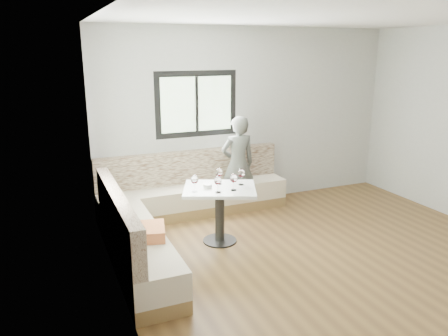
{
  "coord_description": "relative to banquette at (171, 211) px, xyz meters",
  "views": [
    {
      "loc": [
        -3.1,
        -3.78,
        2.45
      ],
      "look_at": [
        -0.98,
        1.24,
        0.97
      ],
      "focal_mm": 35.0,
      "sensor_mm": 36.0,
      "label": 1
    }
  ],
  "objects": [
    {
      "name": "wine_glass_d",
      "position": [
        0.56,
        -0.35,
        0.56
      ],
      "size": [
        0.1,
        0.1,
        0.21
      ],
      "color": "white",
      "rests_on": "table"
    },
    {
      "name": "wine_glass_e",
      "position": [
        0.81,
        -0.49,
        0.56
      ],
      "size": [
        0.1,
        0.1,
        0.21
      ],
      "color": "white",
      "rests_on": "table"
    },
    {
      "name": "wine_glass_a",
      "position": [
        0.16,
        -0.51,
        0.56
      ],
      "size": [
        0.1,
        0.1,
        0.21
      ],
      "color": "white",
      "rests_on": "table"
    },
    {
      "name": "table",
      "position": [
        0.51,
        -0.48,
        0.23
      ],
      "size": [
        1.11,
        1.0,
        0.75
      ],
      "rotation": [
        0.0,
        0.0,
        -0.4
      ],
      "color": "black",
      "rests_on": "ground"
    },
    {
      "name": "wine_glass_c",
      "position": [
        0.63,
        -0.66,
        0.56
      ],
      "size": [
        0.1,
        0.1,
        0.21
      ],
      "color": "white",
      "rests_on": "table"
    },
    {
      "name": "room",
      "position": [
        1.51,
        -1.55,
        1.08
      ],
      "size": [
        5.01,
        5.01,
        2.81
      ],
      "color": "brown",
      "rests_on": "ground"
    },
    {
      "name": "wine_glass_b",
      "position": [
        0.41,
        -0.67,
        0.56
      ],
      "size": [
        0.1,
        0.1,
        0.21
      ],
      "color": "white",
      "rests_on": "table"
    },
    {
      "name": "person",
      "position": [
        1.22,
        0.51,
        0.41
      ],
      "size": [
        0.56,
        0.38,
        1.49
      ],
      "primitive_type": "imported",
      "rotation": [
        0.0,
        0.0,
        3.11
      ],
      "color": "#50534E",
      "rests_on": "ground"
    },
    {
      "name": "olive_ramekin",
      "position": [
        0.37,
        -0.42,
        0.44
      ],
      "size": [
        0.11,
        0.11,
        0.04
      ],
      "color": "white",
      "rests_on": "table"
    },
    {
      "name": "banquette",
      "position": [
        0.0,
        0.0,
        0.0
      ],
      "size": [
        2.9,
        2.8,
        0.95
      ],
      "color": "olive",
      "rests_on": "ground"
    }
  ]
}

